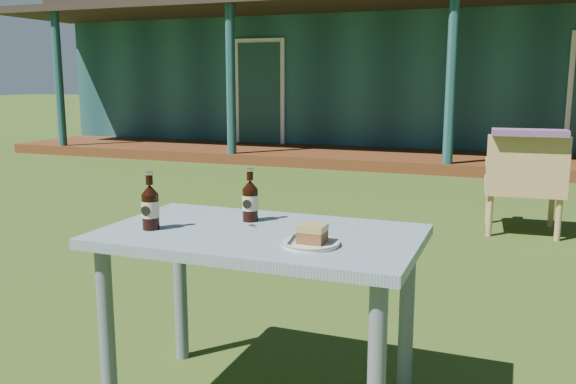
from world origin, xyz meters
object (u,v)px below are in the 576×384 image
at_px(armchair_left, 525,178).
at_px(cola_bottle_near, 250,200).
at_px(cake_slice, 312,234).
at_px(cafe_table, 260,257).
at_px(plate, 311,243).
at_px(cola_bottle_far, 150,207).

bearing_deg(armchair_left, cola_bottle_near, -108.47).
relative_size(cake_slice, cola_bottle_near, 0.43).
xyz_separation_m(cafe_table, plate, (0.24, -0.12, 0.11)).
distance_m(cafe_table, cake_slice, 0.32).
bearing_deg(plate, cake_slice, -49.20).
bearing_deg(cake_slice, cola_bottle_far, 179.01).
bearing_deg(cafe_table, cola_bottle_near, 126.00).
xyz_separation_m(cola_bottle_near, armchair_left, (1.06, 3.19, -0.33)).
height_order(cafe_table, cake_slice, cake_slice).
bearing_deg(cola_bottle_far, plate, -0.07).
distance_m(cola_bottle_far, armchair_left, 3.72).
xyz_separation_m(cafe_table, cake_slice, (0.25, -0.13, 0.15)).
xyz_separation_m(cafe_table, cola_bottle_far, (-0.40, -0.12, 0.19)).
relative_size(cola_bottle_far, armchair_left, 0.26).
height_order(cafe_table, armchair_left, armchair_left).
bearing_deg(cafe_table, cake_slice, -27.05).
xyz_separation_m(cake_slice, armchair_left, (0.71, 3.46, -0.29)).
distance_m(plate, cola_bottle_far, 0.65).
relative_size(plate, cola_bottle_near, 0.95).
xyz_separation_m(cafe_table, cola_bottle_near, (-0.10, 0.14, 0.19)).
relative_size(cafe_table, cake_slice, 13.04).
distance_m(plate, armchair_left, 3.53).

